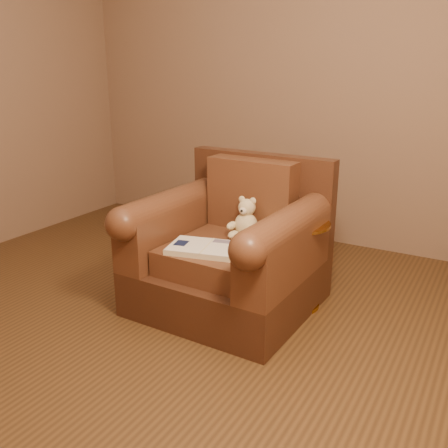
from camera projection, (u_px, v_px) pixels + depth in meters
The scene contains 6 objects.
floor at pixel (146, 330), 2.88m from camera, with size 4.00×4.00×0.00m, color #54371C.
room at pixel (128, 8), 2.35m from camera, with size 4.02×4.02×2.71m.
armchair at pixel (232, 251), 3.10m from camera, with size 1.04×0.99×0.91m.
teddy_bear at pixel (245, 221), 3.09m from camera, with size 0.19×0.21×0.25m.
guidebook at pixel (207, 248), 2.87m from camera, with size 0.49×0.36×0.04m.
side_table at pixel (296, 261), 3.08m from camera, with size 0.39×0.39×0.55m.
Camera 1 is at (1.66, -1.98, 1.47)m, focal length 40.00 mm.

